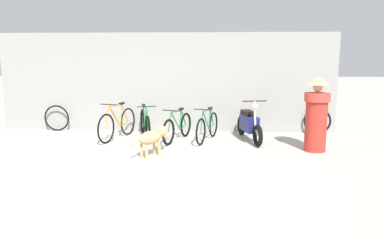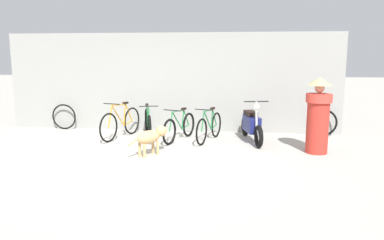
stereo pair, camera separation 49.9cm
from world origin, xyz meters
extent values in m
plane|color=#ADA89E|center=(0.00, 0.00, 0.00)|extent=(60.00, 60.00, 0.00)
cube|color=gray|center=(0.00, 2.99, 1.34)|extent=(9.19, 0.20, 2.68)
torus|color=black|center=(-1.22, 1.34, 0.36)|extent=(0.24, 0.70, 0.72)
torus|color=black|center=(-0.93, 2.34, 0.36)|extent=(0.24, 0.70, 0.72)
cylinder|color=orange|center=(-1.11, 1.73, 0.59)|extent=(0.17, 0.50, 0.59)
cylinder|color=orange|center=(-1.02, 2.01, 0.57)|extent=(0.06, 0.13, 0.54)
cylinder|color=orange|center=(-1.09, 1.78, 0.86)|extent=(0.20, 0.58, 0.06)
cylinder|color=orange|center=(-0.98, 2.15, 0.33)|extent=(0.14, 0.39, 0.08)
cylinder|color=orange|center=(-0.97, 2.20, 0.60)|extent=(0.11, 0.31, 0.50)
cylinder|color=orange|center=(-1.20, 1.41, 0.62)|extent=(0.08, 0.18, 0.53)
cube|color=black|center=(-1.01, 2.06, 0.87)|extent=(0.12, 0.19, 0.05)
cylinder|color=black|center=(-1.18, 1.49, 0.92)|extent=(0.45, 0.15, 0.02)
torus|color=black|center=(-0.23, 1.40, 0.34)|extent=(0.26, 0.66, 0.67)
torus|color=black|center=(-0.55, 2.42, 0.34)|extent=(0.26, 0.66, 0.67)
cylinder|color=#1E7238|center=(-0.35, 1.79, 0.56)|extent=(0.19, 0.51, 0.56)
cylinder|color=#1E7238|center=(-0.44, 2.09, 0.54)|extent=(0.07, 0.14, 0.51)
cylinder|color=#1E7238|center=(-0.37, 1.84, 0.81)|extent=(0.21, 0.59, 0.06)
cylinder|color=#1E7238|center=(-0.49, 2.23, 0.31)|extent=(0.15, 0.39, 0.08)
cylinder|color=#1E7238|center=(-0.51, 2.28, 0.56)|extent=(0.12, 0.31, 0.47)
cylinder|color=#1E7238|center=(-0.25, 1.48, 0.58)|extent=(0.08, 0.19, 0.50)
cube|color=black|center=(-0.46, 2.14, 0.82)|extent=(0.12, 0.19, 0.05)
cylinder|color=black|center=(-0.27, 1.55, 0.87)|extent=(0.45, 0.16, 0.02)
torus|color=black|center=(0.28, 1.26, 0.31)|extent=(0.25, 0.60, 0.62)
torus|color=black|center=(0.61, 2.23, 0.31)|extent=(0.25, 0.60, 0.62)
cylinder|color=#1E7238|center=(0.41, 1.63, 0.51)|extent=(0.19, 0.49, 0.52)
cylinder|color=#1E7238|center=(0.50, 1.91, 0.50)|extent=(0.07, 0.13, 0.47)
cylinder|color=#1E7238|center=(0.43, 1.68, 0.74)|extent=(0.22, 0.57, 0.06)
cylinder|color=#1E7238|center=(0.55, 2.05, 0.29)|extent=(0.15, 0.38, 0.07)
cylinder|color=#1E7238|center=(0.57, 2.10, 0.52)|extent=(0.12, 0.30, 0.43)
cylinder|color=#1E7238|center=(0.31, 1.33, 0.53)|extent=(0.08, 0.18, 0.46)
cube|color=black|center=(0.52, 1.96, 0.76)|extent=(0.12, 0.19, 0.05)
cylinder|color=black|center=(0.33, 1.40, 0.80)|extent=(0.44, 0.17, 0.02)
torus|color=black|center=(1.04, 1.30, 0.32)|extent=(0.23, 0.62, 0.64)
torus|color=black|center=(1.32, 2.24, 0.32)|extent=(0.23, 0.62, 0.64)
cylinder|color=#1E7238|center=(1.15, 1.67, 0.53)|extent=(0.17, 0.47, 0.53)
cylinder|color=#1E7238|center=(1.23, 1.94, 0.51)|extent=(0.06, 0.13, 0.48)
cylinder|color=#1E7238|center=(1.16, 1.71, 0.77)|extent=(0.19, 0.55, 0.06)
cylinder|color=#1E7238|center=(1.27, 2.06, 0.30)|extent=(0.14, 0.36, 0.08)
cylinder|color=#1E7238|center=(1.28, 2.11, 0.54)|extent=(0.11, 0.29, 0.45)
cylinder|color=#1E7238|center=(1.06, 1.37, 0.55)|extent=(0.08, 0.17, 0.47)
cube|color=black|center=(1.25, 1.98, 0.78)|extent=(0.12, 0.19, 0.05)
cylinder|color=black|center=(1.08, 1.44, 0.82)|extent=(0.45, 0.16, 0.02)
torus|color=black|center=(2.35, 1.22, 0.26)|extent=(0.21, 0.53, 0.52)
torus|color=black|center=(2.06, 2.50, 0.26)|extent=(0.21, 0.53, 0.52)
cube|color=navy|center=(2.21, 1.86, 0.43)|extent=(0.44, 0.82, 0.38)
cube|color=black|center=(2.18, 2.00, 0.67)|extent=(0.34, 0.54, 0.10)
cylinder|color=silver|center=(2.29, 1.46, 0.73)|extent=(0.08, 0.16, 0.60)
cylinder|color=silver|center=(2.33, 1.32, 0.35)|extent=(0.09, 0.23, 0.20)
cylinder|color=black|center=(2.28, 1.51, 1.02)|extent=(0.57, 0.15, 0.03)
sphere|color=silver|center=(2.29, 1.48, 0.90)|extent=(0.17, 0.17, 0.14)
ellipsoid|color=tan|center=(0.03, 0.25, 0.40)|extent=(0.57, 0.64, 0.28)
cylinder|color=tan|center=(0.08, 0.44, 0.15)|extent=(0.09, 0.09, 0.29)
cylinder|color=tan|center=(0.20, 0.35, 0.15)|extent=(0.09, 0.09, 0.29)
cylinder|color=tan|center=(-0.14, 0.15, 0.15)|extent=(0.09, 0.09, 0.29)
cylinder|color=tan|center=(-0.01, 0.06, 0.15)|extent=(0.09, 0.09, 0.29)
sphere|color=tan|center=(0.24, 0.54, 0.47)|extent=(0.33, 0.33, 0.24)
ellipsoid|color=tan|center=(0.30, 0.62, 0.46)|extent=(0.15, 0.16, 0.09)
cylinder|color=tan|center=(-0.20, -0.07, 0.37)|extent=(0.18, 0.23, 0.15)
cylinder|color=#B72D23|center=(3.56, 0.93, 0.64)|extent=(0.55, 0.55, 1.28)
cylinder|color=#D63C32|center=(3.56, 0.93, 1.19)|extent=(0.65, 0.65, 0.18)
sphere|color=tan|center=(3.56, 0.93, 1.40)|extent=(0.24, 0.24, 0.20)
cone|color=tan|center=(3.56, 0.93, 1.54)|extent=(0.58, 0.58, 0.17)
torus|color=black|center=(-3.02, 2.74, 0.36)|extent=(0.72, 0.08, 0.72)
torus|color=black|center=(4.08, 2.74, 0.35)|extent=(0.71, 0.16, 0.71)
camera|label=1|loc=(1.38, -7.23, 2.08)|focal=35.00mm
camera|label=2|loc=(1.87, -7.19, 2.08)|focal=35.00mm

